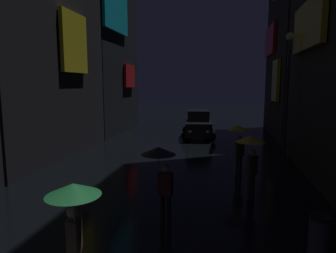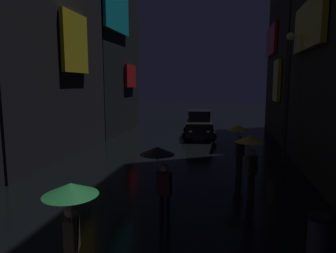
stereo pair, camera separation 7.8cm
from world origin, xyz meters
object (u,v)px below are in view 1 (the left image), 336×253
object	(u,v)px
pedestrian_far_right_black	(161,164)
streetlamp_right_far	(287,84)
pedestrian_midstreet_left_yellow	(251,150)
pedestrian_midstreet_centre_green	(74,209)
car_distant	(198,125)
trash_bin	(319,235)
pedestrian_foreground_right_yellow	(238,136)

from	to	relation	value
pedestrian_far_right_black	streetlamp_right_far	size ratio (longest dim) A/B	0.35
pedestrian_far_right_black	pedestrian_midstreet_left_yellow	bearing A→B (deg)	42.55
streetlamp_right_far	pedestrian_midstreet_centre_green	bearing A→B (deg)	-116.49
pedestrian_midstreet_left_yellow	streetlamp_right_far	distance (m)	5.92
car_distant	trash_bin	bearing A→B (deg)	-74.38
car_distant	streetlamp_right_far	distance (m)	7.95
pedestrian_midstreet_centre_green	pedestrian_far_right_black	distance (m)	3.09
car_distant	streetlamp_right_far	bearing A→B (deg)	-51.79
pedestrian_far_right_black	car_distant	xyz separation A→B (m)	(-0.25, 13.26, -0.74)
pedestrian_midstreet_centre_green	pedestrian_far_right_black	xyz separation A→B (m)	(0.82, 2.98, 0.00)
car_distant	streetlamp_right_far	size ratio (longest dim) A/B	0.71
pedestrian_far_right_black	streetlamp_right_far	distance (m)	8.83
trash_bin	pedestrian_far_right_black	bearing A→B (deg)	168.80
pedestrian_midstreet_left_yellow	pedestrian_midstreet_centre_green	bearing A→B (deg)	-121.84
pedestrian_midstreet_left_yellow	pedestrian_far_right_black	xyz separation A→B (m)	(-2.40, -2.20, 0.00)
pedestrian_midstreet_left_yellow	pedestrian_far_right_black	size ratio (longest dim) A/B	1.00
pedestrian_midstreet_left_yellow	pedestrian_foreground_right_yellow	distance (m)	2.49
pedestrian_foreground_right_yellow	trash_bin	size ratio (longest dim) A/B	2.28
pedestrian_foreground_right_yellow	car_distant	distance (m)	8.93
pedestrian_midstreet_centre_green	pedestrian_midstreet_left_yellow	distance (m)	6.10
streetlamp_right_far	trash_bin	bearing A→B (deg)	-94.92
pedestrian_midstreet_left_yellow	car_distant	world-z (taller)	pedestrian_midstreet_left_yellow
pedestrian_foreground_right_yellow	pedestrian_midstreet_centre_green	bearing A→B (deg)	-110.89
pedestrian_far_right_black	car_distant	bearing A→B (deg)	91.09
trash_bin	pedestrian_foreground_right_yellow	bearing A→B (deg)	106.01
car_distant	pedestrian_far_right_black	bearing A→B (deg)	-88.91
pedestrian_midstreet_left_yellow	pedestrian_far_right_black	distance (m)	3.26
trash_bin	streetlamp_right_far	bearing A→B (deg)	85.08
car_distant	trash_bin	size ratio (longest dim) A/B	4.61
pedestrian_far_right_black	pedestrian_foreground_right_yellow	xyz separation A→B (m)	(2.10, 4.68, 0.00)
pedestrian_midstreet_left_yellow	trash_bin	size ratio (longest dim) A/B	2.28
pedestrian_midstreet_centre_green	streetlamp_right_far	bearing A→B (deg)	63.51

